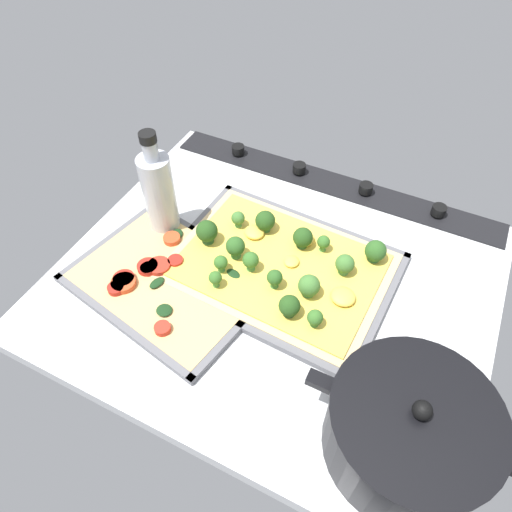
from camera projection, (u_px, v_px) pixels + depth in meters
The scene contains 8 objects.
ground_plane at pixel (275, 283), 83.57cm from camera, with size 73.94×63.42×3.00cm, color silver.
stove_control_panel at pixel (331, 182), 98.61cm from camera, with size 70.98×7.00×2.60cm.
baking_tray_front at pixel (279, 270), 83.16cm from camera, with size 40.49×30.59×1.30cm.
broccoli_pizza at pixel (281, 263), 81.93cm from camera, with size 37.97×28.07×6.07cm.
baking_tray_back at pixel (170, 281), 81.43cm from camera, with size 36.48×29.87×1.30cm.
veggie_pizza_back at pixel (166, 278), 80.94cm from camera, with size 33.66×27.05×1.90cm.
cooking_pot at pixel (409, 431), 59.37cm from camera, with size 28.22×21.44×12.95cm.
oil_bottle at pixel (159, 193), 83.72cm from camera, with size 5.76×5.76×21.57cm.
Camera 1 is at (-19.67, 47.41, 64.71)cm, focal length 32.81 mm.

